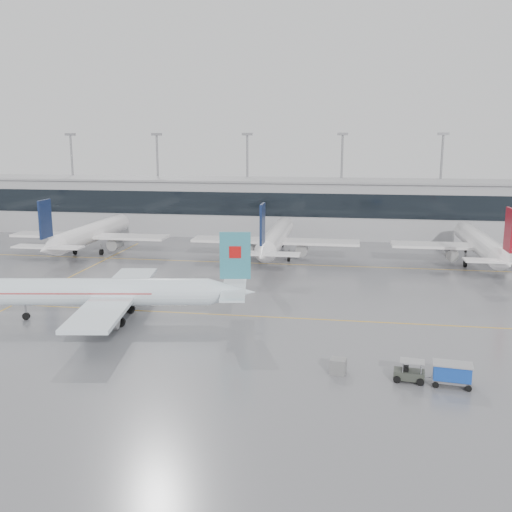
% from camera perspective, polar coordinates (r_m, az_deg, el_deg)
% --- Properties ---
extents(ground, '(320.00, 320.00, 0.00)m').
position_cam_1_polar(ground, '(69.89, -1.56, -5.97)').
color(ground, slate).
rests_on(ground, ground).
extents(taxi_line_main, '(120.00, 0.25, 0.01)m').
position_cam_1_polar(taxi_line_main, '(69.88, -1.56, -5.97)').
color(taxi_line_main, gold).
rests_on(taxi_line_main, ground).
extents(taxi_line_north, '(120.00, 0.25, 0.01)m').
position_cam_1_polar(taxi_line_north, '(98.55, 1.65, -0.77)').
color(taxi_line_north, gold).
rests_on(taxi_line_north, ground).
extents(taxi_line_cross, '(0.25, 60.00, 0.01)m').
position_cam_1_polar(taxi_line_cross, '(93.35, -18.21, -2.06)').
color(taxi_line_cross, gold).
rests_on(taxi_line_cross, ground).
extents(terminal, '(180.00, 15.00, 12.00)m').
position_cam_1_polar(terminal, '(128.96, 3.51, 4.84)').
color(terminal, '#9B9C9F').
rests_on(terminal, ground).
extents(terminal_glass, '(180.00, 0.20, 5.00)m').
position_cam_1_polar(terminal_glass, '(121.33, 3.17, 5.13)').
color(terminal_glass, black).
rests_on(terminal_glass, ground).
extents(terminal_roof, '(182.00, 16.00, 0.40)m').
position_cam_1_polar(terminal_roof, '(128.39, 3.55, 7.59)').
color(terminal_roof, gray).
rests_on(terminal_roof, ground).
extents(light_masts, '(156.40, 1.00, 22.60)m').
position_cam_1_polar(light_masts, '(134.28, 3.81, 8.25)').
color(light_masts, gray).
rests_on(light_masts, ground).
extents(air_canada_jet, '(34.45, 27.28, 10.60)m').
position_cam_1_polar(air_canada_jet, '(69.34, -13.96, -3.59)').
color(air_canada_jet, white).
rests_on(air_canada_jet, ground).
extents(parked_jet_b, '(29.64, 36.96, 11.72)m').
position_cam_1_polar(parked_jet_b, '(111.26, -16.27, 2.13)').
color(parked_jet_b, white).
rests_on(parked_jet_b, ground).
extents(parked_jet_c, '(29.64, 36.96, 11.72)m').
position_cam_1_polar(parked_jet_c, '(101.43, 1.93, 1.71)').
color(parked_jet_c, white).
rests_on(parked_jet_c, ground).
extents(parked_jet_d, '(29.64, 36.96, 11.72)m').
position_cam_1_polar(parked_jet_d, '(103.19, 21.60, 1.07)').
color(parked_jet_d, white).
rests_on(parked_jet_d, ground).
extents(baggage_tug, '(4.06, 1.96, 1.94)m').
position_cam_1_polar(baggage_tug, '(53.33, 15.05, -11.31)').
color(baggage_tug, '#31352E').
rests_on(baggage_tug, ground).
extents(baggage_cart, '(3.53, 2.24, 2.06)m').
position_cam_1_polar(baggage_cart, '(53.27, 19.02, -10.97)').
color(baggage_cart, gray).
rests_on(baggage_cart, ground).
extents(gse_unit, '(1.60, 1.52, 1.42)m').
position_cam_1_polar(gse_unit, '(53.64, 8.21, -10.85)').
color(gse_unit, gray).
rests_on(gse_unit, ground).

